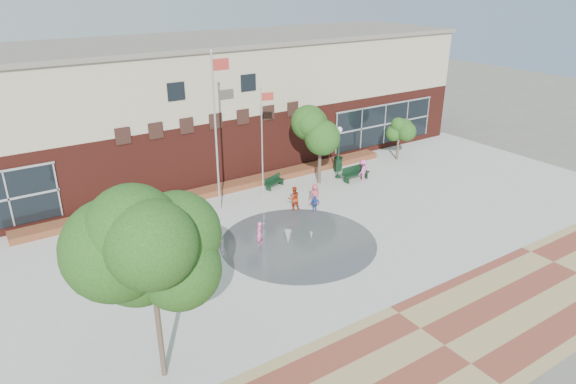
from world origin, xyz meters
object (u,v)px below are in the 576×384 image
flagpole_right (263,136)px  trash_can (338,164)px  tree_big_left (150,250)px  flagpole_left (216,126)px  bench_left (148,219)px  child_splash (259,234)px

flagpole_right → trash_can: 7.65m
tree_big_left → flagpole_left: bearing=55.1°
bench_left → child_splash: child_splash is taller
bench_left → trash_can: trash_can is taller
trash_can → child_splash: child_splash is taller
trash_can → tree_big_left: bearing=-144.7°
tree_big_left → child_splash: tree_big_left is taller
child_splash → bench_left: bearing=-89.8°
flagpole_right → child_splash: flagpole_right is taller
flagpole_right → child_splash: 7.65m
bench_left → child_splash: size_ratio=1.37×
tree_big_left → trash_can: bearing=35.3°
trash_can → bench_left: bearing=-176.8°
child_splash → tree_big_left: bearing=4.3°
bench_left → trash_can: size_ratio=1.77×
flagpole_left → flagpole_right: (3.50, 0.75, -1.37)m
flagpole_left → child_splash: (-0.25, -5.05, -4.65)m
flagpole_right → bench_left: flagpole_right is taller
flagpole_left → trash_can: size_ratio=9.12×
flagpole_left → bench_left: (-4.34, 0.68, -5.04)m
tree_big_left → child_splash: bearing=39.6°
bench_left → child_splash: (4.09, -5.73, 0.38)m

